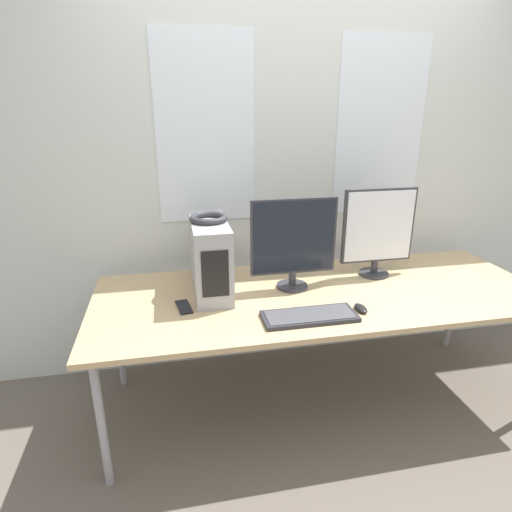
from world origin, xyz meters
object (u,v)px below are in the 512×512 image
pc_tower (210,257)px  headphones (209,218)px  monitor_right_near (378,230)px  mouse (361,308)px  keyboard (309,316)px  monitor_main (294,241)px  cell_phone (184,307)px

pc_tower → headphones: headphones is taller
monitor_right_near → mouse: monitor_right_near is taller
monitor_right_near → keyboard: bearing=-140.9°
monitor_main → monitor_right_near: 0.54m
monitor_main → pc_tower: bearing=174.0°
headphones → monitor_main: size_ratio=0.39×
pc_tower → mouse: size_ratio=4.80×
monitor_main → mouse: 0.50m
headphones → cell_phone: (-0.16, -0.18, -0.41)m
headphones → keyboard: (0.43, -0.42, -0.40)m
headphones → monitor_right_near: 0.99m
headphones → monitor_right_near: (0.98, 0.03, -0.13)m
headphones → mouse: size_ratio=1.90×
monitor_main → mouse: bearing=-53.1°
headphones → cell_phone: size_ratio=1.22×
keyboard → mouse: mouse is taller
pc_tower → keyboard: (0.43, -0.42, -0.19)m
mouse → cell_phone: mouse is taller
pc_tower → monitor_right_near: size_ratio=0.96×
monitor_right_near → cell_phone: (-1.14, -0.22, -0.28)m
headphones → keyboard: headphones is taller
keyboard → monitor_main: bearing=86.9°
cell_phone → headphones: bearing=40.1°
headphones → mouse: 0.90m
headphones → monitor_main: bearing=-6.1°
monitor_main → monitor_right_near: bearing=8.7°
headphones → monitor_right_near: bearing=1.9°
pc_tower → cell_phone: pc_tower is taller
pc_tower → headphones: bearing=90.0°
cell_phone → pc_tower: bearing=39.9°
monitor_right_near → cell_phone: monitor_right_near is taller
keyboard → mouse: 0.28m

